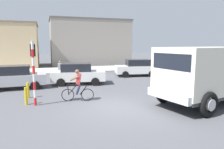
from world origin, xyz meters
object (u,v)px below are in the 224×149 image
object	(u,v)px
truck_foreground	(207,72)
bollard_near	(26,96)
pedestrian_near_kerb	(60,70)
car_red_near	(137,68)
traffic_light_pole	(33,64)
bollard_far	(28,90)
car_far_side	(15,77)
cyclist	(78,85)
car_white_mid	(78,74)

from	to	relation	value
truck_foreground	bollard_near	distance (m)	9.17
pedestrian_near_kerb	car_red_near	bearing A→B (deg)	-1.70
traffic_light_pole	bollard_near	world-z (taller)	traffic_light_pole
bollard_far	car_far_side	bearing A→B (deg)	109.32
truck_foreground	cyclist	size ratio (longest dim) A/B	3.39
bollard_near	car_white_mid	bearing A→B (deg)	54.43
cyclist	traffic_light_pole	world-z (taller)	traffic_light_pole
traffic_light_pole	car_far_side	world-z (taller)	traffic_light_pole
bollard_near	bollard_far	world-z (taller)	same
car_white_mid	pedestrian_near_kerb	world-z (taller)	pedestrian_near_kerb
traffic_light_pole	bollard_far	size ratio (longest dim) A/B	3.56
truck_foreground	bollard_near	xyz separation A→B (m)	(-8.67, 2.72, -1.22)
cyclist	car_red_near	distance (m)	9.83
car_red_near	bollard_near	distance (m)	11.70
traffic_light_pole	car_red_near	world-z (taller)	traffic_light_pole
pedestrian_near_kerb	truck_foreground	bearing A→B (deg)	-56.95
cyclist	pedestrian_near_kerb	bearing A→B (deg)	93.07
pedestrian_near_kerb	bollard_near	xyz separation A→B (m)	(-2.20, -7.22, -0.40)
truck_foreground	traffic_light_pole	xyz separation A→B (m)	(-8.23, 2.52, 0.40)
cyclist	bollard_near	bearing A→B (deg)	177.12
car_white_mid	car_far_side	size ratio (longest dim) A/B	1.05
bollard_far	cyclist	bearing A→B (deg)	-30.52
car_red_near	bollard_near	bearing A→B (deg)	-143.19
truck_foreground	pedestrian_near_kerb	xyz separation A→B (m)	(-6.47, 9.94, -0.82)
truck_foreground	traffic_light_pole	distance (m)	8.62
car_far_side	bollard_far	distance (m)	3.13
traffic_light_pole	bollard_near	bearing A→B (deg)	155.16
bollard_near	bollard_far	xyz separation A→B (m)	(0.00, 1.40, 0.00)
car_white_mid	pedestrian_near_kerb	size ratio (longest dim) A/B	2.62
truck_foreground	bollard_near	bearing A→B (deg)	162.57
pedestrian_near_kerb	bollard_far	xyz separation A→B (m)	(-2.20, -5.82, -0.40)
pedestrian_near_kerb	car_far_side	bearing A→B (deg)	-138.28
bollard_near	bollard_far	bearing A→B (deg)	90.00
cyclist	car_red_near	bearing A→B (deg)	46.54
cyclist	traffic_light_pole	distance (m)	2.47
car_white_mid	car_red_near	bearing A→B (deg)	21.11
traffic_light_pole	car_white_mid	distance (m)	5.83
truck_foreground	bollard_far	world-z (taller)	truck_foreground
traffic_light_pole	car_far_side	bearing A→B (deg)	107.95
pedestrian_near_kerb	cyclist	bearing A→B (deg)	-86.93
truck_foreground	car_white_mid	world-z (taller)	truck_foreground
truck_foreground	car_far_side	xyz separation A→B (m)	(-9.70, 7.06, -0.85)
cyclist	bollard_far	size ratio (longest dim) A/B	1.91
pedestrian_near_kerb	bollard_far	world-z (taller)	pedestrian_near_kerb
truck_foreground	car_white_mid	xyz separation A→B (m)	(-5.32, 7.41, -0.85)
car_white_mid	car_far_side	world-z (taller)	same
pedestrian_near_kerb	bollard_near	world-z (taller)	pedestrian_near_kerb
car_far_side	car_white_mid	bearing A→B (deg)	4.56
truck_foreground	cyclist	xyz separation A→B (m)	(-6.07, 2.59, -0.80)
pedestrian_near_kerb	bollard_far	bearing A→B (deg)	-110.73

